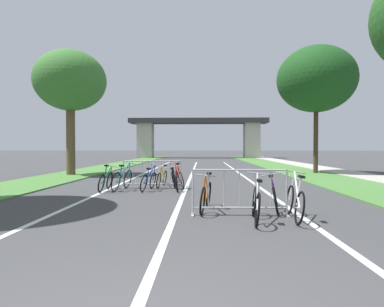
{
  "coord_description": "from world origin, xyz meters",
  "views": [
    {
      "loc": [
        0.63,
        -2.36,
        1.54
      ],
      "look_at": [
        -0.05,
        18.29,
        1.15
      ],
      "focal_mm": 30.37,
      "sensor_mm": 36.0,
      "label": 1
    }
  ],
  "objects_px": {
    "bicycle_orange_3": "(206,196)",
    "bicycle_green_5": "(106,181)",
    "tree_left_oak_mid": "(70,81)",
    "bicycle_black_0": "(174,180)",
    "bicycle_yellow_7": "(162,178)",
    "tree_right_pine_far": "(316,79)",
    "crowd_barrier_second": "(152,175)",
    "bicycle_silver_2": "(256,203)",
    "crowd_barrier_nearest": "(240,193)",
    "bicycle_teal_9": "(122,179)",
    "bicycle_blue_1": "(149,180)",
    "bicycle_purple_4": "(275,196)",
    "bicycle_white_6": "(295,202)",
    "bicycle_red_8": "(179,178)"
  },
  "relations": [
    {
      "from": "tree_left_oak_mid",
      "to": "bicycle_black_0",
      "type": "bearing_deg",
      "value": -43.99
    },
    {
      "from": "tree_left_oak_mid",
      "to": "tree_right_pine_far",
      "type": "relative_size",
      "value": 0.93
    },
    {
      "from": "crowd_barrier_second",
      "to": "bicycle_silver_2",
      "type": "height_order",
      "value": "crowd_barrier_second"
    },
    {
      "from": "tree_left_oak_mid",
      "to": "tree_right_pine_far",
      "type": "height_order",
      "value": "tree_right_pine_far"
    },
    {
      "from": "tree_right_pine_far",
      "to": "bicycle_green_5",
      "type": "height_order",
      "value": "tree_right_pine_far"
    },
    {
      "from": "bicycle_orange_3",
      "to": "bicycle_purple_4",
      "type": "relative_size",
      "value": 1.06
    },
    {
      "from": "bicycle_blue_1",
      "to": "bicycle_white_6",
      "type": "xyz_separation_m",
      "value": [
        3.88,
        -4.61,
        0.03
      ]
    },
    {
      "from": "bicycle_blue_1",
      "to": "bicycle_teal_9",
      "type": "xyz_separation_m",
      "value": [
        -0.97,
        0.07,
        0.04
      ]
    },
    {
      "from": "bicycle_blue_1",
      "to": "bicycle_orange_3",
      "type": "height_order",
      "value": "bicycle_blue_1"
    },
    {
      "from": "bicycle_black_0",
      "to": "bicycle_yellow_7",
      "type": "relative_size",
      "value": 1.02
    },
    {
      "from": "crowd_barrier_second",
      "to": "bicycle_teal_9",
      "type": "bearing_deg",
      "value": -159.03
    },
    {
      "from": "bicycle_orange_3",
      "to": "bicycle_teal_9",
      "type": "distance_m",
      "value": 4.81
    },
    {
      "from": "bicycle_silver_2",
      "to": "bicycle_white_6",
      "type": "bearing_deg",
      "value": 19.38
    },
    {
      "from": "bicycle_purple_4",
      "to": "bicycle_green_5",
      "type": "height_order",
      "value": "bicycle_green_5"
    },
    {
      "from": "bicycle_green_5",
      "to": "bicycle_teal_9",
      "type": "relative_size",
      "value": 0.9
    },
    {
      "from": "bicycle_green_5",
      "to": "bicycle_blue_1",
      "type": "bearing_deg",
      "value": 5.51
    },
    {
      "from": "bicycle_purple_4",
      "to": "bicycle_red_8",
      "type": "height_order",
      "value": "bicycle_red_8"
    },
    {
      "from": "bicycle_black_0",
      "to": "bicycle_blue_1",
      "type": "relative_size",
      "value": 1.05
    },
    {
      "from": "bicycle_black_0",
      "to": "tree_left_oak_mid",
      "type": "bearing_deg",
      "value": -53.92
    },
    {
      "from": "bicycle_silver_2",
      "to": "crowd_barrier_second",
      "type": "bearing_deg",
      "value": 125.46
    },
    {
      "from": "tree_right_pine_far",
      "to": "bicycle_blue_1",
      "type": "bearing_deg",
      "value": -138.39
    },
    {
      "from": "bicycle_orange_3",
      "to": "bicycle_green_5",
      "type": "bearing_deg",
      "value": -37.03
    },
    {
      "from": "crowd_barrier_nearest",
      "to": "crowd_barrier_second",
      "type": "distance_m",
      "value": 5.42
    },
    {
      "from": "bicycle_orange_3",
      "to": "bicycle_red_8",
      "type": "bearing_deg",
      "value": -69.68
    },
    {
      "from": "crowd_barrier_second",
      "to": "bicycle_orange_3",
      "type": "distance_m",
      "value": 4.61
    },
    {
      "from": "bicycle_orange_3",
      "to": "crowd_barrier_second",
      "type": "bearing_deg",
      "value": -56.33
    },
    {
      "from": "tree_right_pine_far",
      "to": "bicycle_silver_2",
      "type": "xyz_separation_m",
      "value": [
        -5.48,
        -12.37,
        -5.1
      ]
    },
    {
      "from": "crowd_barrier_nearest",
      "to": "tree_right_pine_far",
      "type": "bearing_deg",
      "value": 63.99
    },
    {
      "from": "bicycle_yellow_7",
      "to": "bicycle_blue_1",
      "type": "bearing_deg",
      "value": 77.24
    },
    {
      "from": "bicycle_orange_3",
      "to": "bicycle_green_5",
      "type": "xyz_separation_m",
      "value": [
        -3.52,
        3.56,
        -0.01
      ]
    },
    {
      "from": "bicycle_white_6",
      "to": "bicycle_red_8",
      "type": "bearing_deg",
      "value": 121.71
    },
    {
      "from": "bicycle_silver_2",
      "to": "bicycle_yellow_7",
      "type": "height_order",
      "value": "bicycle_silver_2"
    },
    {
      "from": "bicycle_green_5",
      "to": "bicycle_black_0",
      "type": "bearing_deg",
      "value": 3.88
    },
    {
      "from": "tree_left_oak_mid",
      "to": "crowd_barrier_second",
      "type": "xyz_separation_m",
      "value": [
        5.35,
        -5.57,
        -4.63
      ]
    },
    {
      "from": "bicycle_silver_2",
      "to": "bicycle_red_8",
      "type": "relative_size",
      "value": 1.06
    },
    {
      "from": "tree_right_pine_far",
      "to": "bicycle_teal_9",
      "type": "height_order",
      "value": "tree_right_pine_far"
    },
    {
      "from": "bicycle_white_6",
      "to": "bicycle_yellow_7",
      "type": "relative_size",
      "value": 1.03
    },
    {
      "from": "bicycle_teal_9",
      "to": "bicycle_blue_1",
      "type": "bearing_deg",
      "value": 5.1
    },
    {
      "from": "bicycle_teal_9",
      "to": "tree_right_pine_far",
      "type": "bearing_deg",
      "value": 47.57
    },
    {
      "from": "tree_right_pine_far",
      "to": "bicycle_black_0",
      "type": "xyz_separation_m",
      "value": [
        -7.6,
        -7.55,
        -5.13
      ]
    },
    {
      "from": "bicycle_green_5",
      "to": "bicycle_white_6",
      "type": "bearing_deg",
      "value": -39.51
    },
    {
      "from": "crowd_barrier_second",
      "to": "bicycle_teal_9",
      "type": "height_order",
      "value": "crowd_barrier_second"
    },
    {
      "from": "tree_left_oak_mid",
      "to": "bicycle_blue_1",
      "type": "height_order",
      "value": "tree_left_oak_mid"
    },
    {
      "from": "crowd_barrier_second",
      "to": "bicycle_teal_9",
      "type": "distance_m",
      "value": 1.09
    },
    {
      "from": "crowd_barrier_second",
      "to": "bicycle_green_5",
      "type": "relative_size",
      "value": 1.36
    },
    {
      "from": "crowd_barrier_nearest",
      "to": "bicycle_black_0",
      "type": "xyz_separation_m",
      "value": [
        -1.84,
        4.24,
        -0.16
      ]
    },
    {
      "from": "bicycle_blue_1",
      "to": "bicycle_purple_4",
      "type": "bearing_deg",
      "value": -35.05
    },
    {
      "from": "bicycle_silver_2",
      "to": "bicycle_red_8",
      "type": "bearing_deg",
      "value": 115.26
    },
    {
      "from": "bicycle_blue_1",
      "to": "bicycle_purple_4",
      "type": "distance_m",
      "value": 5.18
    },
    {
      "from": "bicycle_green_5",
      "to": "bicycle_yellow_7",
      "type": "height_order",
      "value": "bicycle_green_5"
    }
  ]
}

